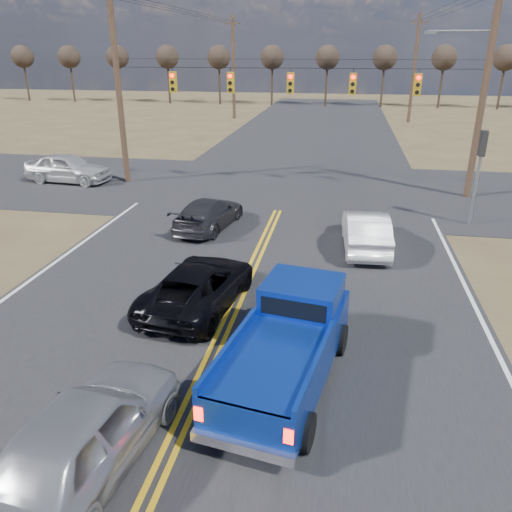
% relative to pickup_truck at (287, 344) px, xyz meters
% --- Properties ---
extents(ground, '(160.00, 160.00, 0.00)m').
position_rel_pickup_truck_xyz_m(ground, '(-1.87, -1.54, -0.94)').
color(ground, brown).
rests_on(ground, ground).
extents(road_main, '(14.00, 120.00, 0.02)m').
position_rel_pickup_truck_xyz_m(road_main, '(-1.87, 8.46, -0.94)').
color(road_main, '#28282B').
rests_on(road_main, ground).
extents(road_cross, '(120.00, 12.00, 0.02)m').
position_rel_pickup_truck_xyz_m(road_cross, '(-1.87, 16.46, -0.94)').
color(road_cross, '#28282B').
rests_on(road_cross, ground).
extents(signal_gantry, '(19.60, 4.83, 10.00)m').
position_rel_pickup_truck_xyz_m(signal_gantry, '(-1.37, 16.25, 4.13)').
color(signal_gantry, '#473323').
rests_on(signal_gantry, ground).
extents(utility_poles, '(19.60, 58.32, 10.00)m').
position_rel_pickup_truck_xyz_m(utility_poles, '(-1.87, 15.46, 4.29)').
color(utility_poles, '#473323').
rests_on(utility_poles, ground).
extents(treeline, '(87.00, 117.80, 7.40)m').
position_rel_pickup_truck_xyz_m(treeline, '(-1.87, 25.42, 4.77)').
color(treeline, '#33261C').
rests_on(treeline, ground).
extents(pickup_truck, '(2.74, 5.39, 1.93)m').
position_rel_pickup_truck_xyz_m(pickup_truck, '(0.00, 0.00, 0.00)').
color(pickup_truck, black).
rests_on(pickup_truck, ground).
extents(silver_suv, '(2.34, 4.69, 1.53)m').
position_rel_pickup_truck_xyz_m(silver_suv, '(-3.12, -3.09, -0.17)').
color(silver_suv, '#929399').
rests_on(silver_suv, ground).
extents(black_suv, '(2.75, 4.88, 1.29)m').
position_rel_pickup_truck_xyz_m(black_suv, '(-2.89, 3.08, -0.29)').
color(black_suv, black).
rests_on(black_suv, ground).
extents(white_car_queue, '(1.76, 4.40, 1.42)m').
position_rel_pickup_truck_xyz_m(white_car_queue, '(1.91, 8.46, -0.23)').
color(white_car_queue, white).
rests_on(white_car_queue, ground).
extents(dgrey_car_queue, '(2.40, 4.49, 1.24)m').
position_rel_pickup_truck_xyz_m(dgrey_car_queue, '(-4.36, 9.70, -0.32)').
color(dgrey_car_queue, '#2F2F34').
rests_on(dgrey_car_queue, ground).
extents(cross_car_west, '(2.25, 4.83, 1.60)m').
position_rel_pickup_truck_xyz_m(cross_car_west, '(-13.99, 15.78, -0.14)').
color(cross_car_west, silver).
rests_on(cross_car_west, ground).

